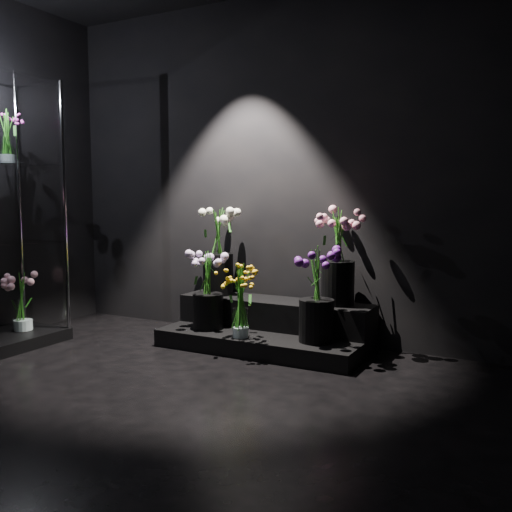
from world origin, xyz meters
The scene contains 10 objects.
floor centered at (0.00, 0.00, 0.00)m, with size 4.00×4.00×0.00m, color black.
wall_back centered at (0.00, 2.00, 1.40)m, with size 4.00×4.00×0.00m, color black.
display_riser centered at (0.13, 1.68, 0.15)m, with size 1.60×0.71×0.35m.
bouquet_orange_bells centered at (0.06, 1.35, 0.42)m, with size 0.30×0.30×0.56m.
bouquet_lilac centered at (-0.31, 1.48, 0.48)m, with size 0.36×0.36×0.61m.
bouquet_purple centered at (0.60, 1.50, 0.50)m, with size 0.41×0.41×0.68m.
bouquet_cream_roses centered at (-0.40, 1.78, 0.78)m, with size 0.44×0.44×0.73m.
bouquet_pink_roses centered at (0.64, 1.82, 0.77)m, with size 0.49×0.49×0.72m.
bouquet_case_magenta centered at (-1.72, 0.80, 1.64)m, with size 0.26×0.26×0.42m.
bouquet_case_base_pink centered at (-1.69, 0.86, 0.34)m, with size 0.40×0.40×0.46m.
Camera 1 is at (2.10, -2.26, 1.18)m, focal length 40.00 mm.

